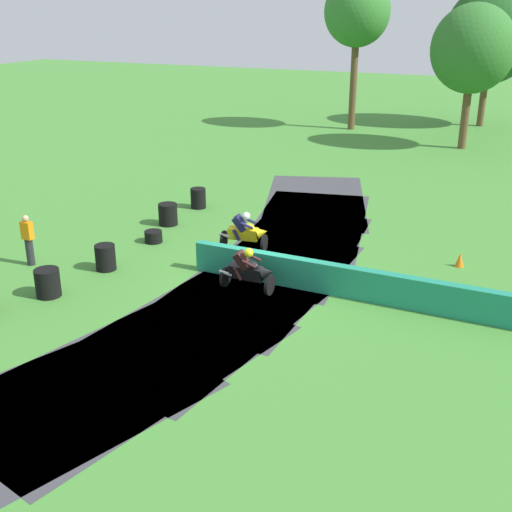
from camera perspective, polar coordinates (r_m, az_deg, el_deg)
ground_plane at (r=19.18m, az=0.49°, el=-2.15°), size 120.00×120.00×0.00m
track_asphalt at (r=19.43m, az=-1.24°, el=-1.81°), size 7.22×25.64×0.01m
safety_barrier at (r=17.66m, az=15.84°, el=-3.60°), size 14.55×0.68×0.90m
motorcycle_lead_black at (r=18.17m, az=-0.67°, el=-1.29°), size 1.69×0.74×1.43m
motorcycle_chase_yellow at (r=21.22m, az=-0.95°, el=2.13°), size 1.68×0.87×1.43m
tire_stack_mid_a at (r=18.94m, az=-17.91°, el=-2.26°), size 0.69×0.69×0.80m
tire_stack_mid_b at (r=20.33m, az=-13.16°, el=-0.12°), size 0.62×0.62×0.80m
tire_stack_far at (r=22.43m, az=-9.04°, el=1.71°), size 0.61×0.61×0.40m
tire_stack_extra_a at (r=24.07m, az=-7.78°, el=3.67°), size 0.70×0.70×0.80m
tire_stack_extra_b at (r=25.96m, az=-5.12°, el=5.11°), size 0.61×0.61×0.80m
track_marshal at (r=21.22m, az=-19.46°, el=1.33°), size 0.34×0.24×1.63m
traffic_cone at (r=21.07m, az=17.55°, el=-0.32°), size 0.28×0.28×0.44m
tree_far_left at (r=42.46m, az=8.93°, el=20.47°), size 4.03×4.03×9.27m
tree_mid_rise at (r=38.00m, az=18.61°, el=16.92°), size 4.47×4.47×7.71m
tree_distant at (r=45.69m, az=20.04°, el=17.89°), size 5.81×5.81×8.82m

